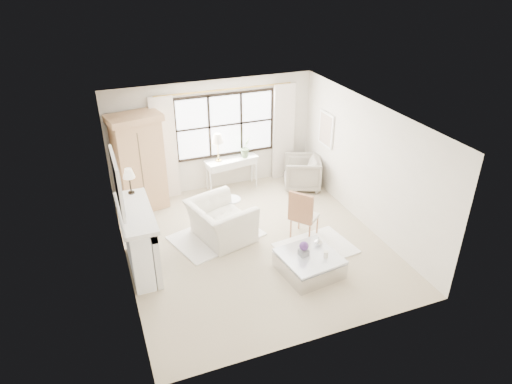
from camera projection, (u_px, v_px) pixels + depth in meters
floor at (255, 244)px, 9.30m from camera, size 5.50×5.50×0.00m
ceiling at (254, 117)px, 8.03m from camera, size 5.50×5.50×0.00m
wall_back at (213, 136)px, 10.93m from camera, size 5.00×0.00×5.00m
wall_front at (324, 268)px, 6.40m from camera, size 5.00×0.00×5.00m
wall_left at (119, 209)px, 7.87m from camera, size 0.00×5.50×5.50m
wall_right at (367, 165)px, 9.46m from camera, size 0.00×5.50×5.50m
window_pane at (225, 125)px, 10.89m from camera, size 2.40×0.02×1.50m
window_frame at (225, 125)px, 10.88m from camera, size 2.50×0.04×1.50m
curtain_rod at (225, 90)px, 10.43m from camera, size 3.30×0.04×0.04m
curtain_left at (165, 149)px, 10.52m from camera, size 0.55×0.10×2.47m
curtain_right at (283, 132)px, 11.47m from camera, size 0.55×0.10×2.47m
fireplace at (138, 240)px, 8.27m from camera, size 0.58×1.66×1.26m
mirror_frame at (117, 183)px, 7.65m from camera, size 0.05×1.15×0.95m
mirror_glass at (119, 183)px, 7.66m from camera, size 0.02×1.00×0.80m
art_frame at (326, 129)px, 10.76m from camera, size 0.04×0.62×0.82m
art_canvas at (326, 130)px, 10.75m from camera, size 0.01×0.52×0.72m
mantel_lamp at (129, 174)px, 8.37m from camera, size 0.22×0.22×0.51m
armoire at (139, 163)px, 10.08m from camera, size 1.24×0.91×2.24m
console_table at (232, 173)px, 11.30m from camera, size 1.35×0.64×0.80m
console_lamp at (218, 139)px, 10.73m from camera, size 0.28×0.28×0.69m
orchid_plant at (245, 147)px, 11.10m from camera, size 0.35×0.34×0.49m
side_table at (232, 206)px, 10.01m from camera, size 0.40×0.40×0.51m
rug_left at (216, 236)px, 9.53m from camera, size 2.03×1.70×0.03m
rug_right at (316, 248)px, 9.14m from camera, size 1.57×1.26×0.03m
club_armchair at (221, 221)px, 9.30m from camera, size 1.37×1.48×0.81m
wingback_chair at (302, 173)px, 11.33m from camera, size 1.14×1.12×0.80m
french_chair at (304, 224)px, 9.40m from camera, size 0.68×0.68×1.08m
coffee_table at (309, 264)px, 8.40m from camera, size 1.12×1.12×0.38m
planter_box at (304, 252)px, 8.28m from camera, size 0.17×0.17×0.12m
planter_flowers at (304, 246)px, 8.21m from camera, size 0.17×0.17×0.17m
pillar_candle at (326, 254)px, 8.22m from camera, size 0.08×0.08×0.12m
coffee_vase at (318, 241)px, 8.55m from camera, size 0.18×0.18×0.17m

